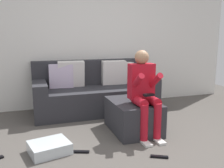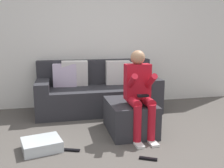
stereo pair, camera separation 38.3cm
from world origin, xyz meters
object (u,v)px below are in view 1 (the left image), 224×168
object	(u,v)px
couch_sectional	(94,92)
person_seated	(144,89)
remote_near_ottoman	(159,157)
storage_bin	(49,147)
remote_by_storage_bin	(81,152)
ottoman	(133,116)

from	to	relation	value
couch_sectional	person_seated	size ratio (longest dim) A/B	1.85
person_seated	remote_near_ottoman	world-z (taller)	person_seated
person_seated	remote_near_ottoman	bearing A→B (deg)	-99.38
couch_sectional	remote_near_ottoman	size ratio (longest dim) A/B	10.79
storage_bin	remote_by_storage_bin	distance (m)	0.37
couch_sectional	person_seated	distance (m)	1.43
couch_sectional	remote_near_ottoman	xyz separation A→B (m)	(0.23, -2.00, -0.34)
storage_bin	ottoman	bearing A→B (deg)	15.65
ottoman	storage_bin	size ratio (longest dim) A/B	1.89
person_seated	remote_by_storage_bin	bearing A→B (deg)	-164.67
couch_sectional	storage_bin	xyz separation A→B (m)	(-0.92, -1.49, -0.28)
ottoman	remote_near_ottoman	bearing A→B (deg)	-92.54
storage_bin	remote_by_storage_bin	size ratio (longest dim) A/B	2.27
remote_near_ottoman	remote_by_storage_bin	size ratio (longest dim) A/B	1.02
couch_sectional	storage_bin	world-z (taller)	couch_sectional
ottoman	storage_bin	world-z (taller)	ottoman
remote_by_storage_bin	couch_sectional	bearing A→B (deg)	90.98
couch_sectional	remote_by_storage_bin	size ratio (longest dim) A/B	11.04
ottoman	couch_sectional	bearing A→B (deg)	103.28
remote_near_ottoman	remote_by_storage_bin	bearing A→B (deg)	-178.24
person_seated	remote_near_ottoman	xyz separation A→B (m)	(-0.11, -0.65, -0.63)
person_seated	remote_by_storage_bin	world-z (taller)	person_seated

